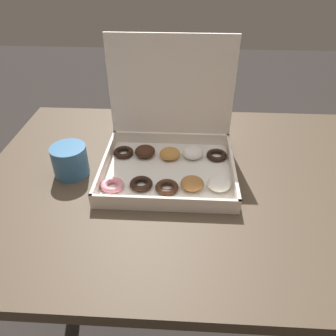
# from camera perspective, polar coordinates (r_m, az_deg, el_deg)

# --- Properties ---
(ground_plane) EXTENTS (8.00, 8.00, 0.00)m
(ground_plane) POSITION_cam_1_polar(r_m,az_deg,el_deg) (1.49, 1.96, -26.22)
(ground_plane) COLOR #2D2826
(dining_table) EXTENTS (1.10, 0.81, 0.78)m
(dining_table) POSITION_cam_1_polar(r_m,az_deg,el_deg) (0.96, 2.75, -7.13)
(dining_table) COLOR #4C3D2D
(dining_table) RESTS_ON ground_plane
(donut_box) EXTENTS (0.35, 0.31, 0.33)m
(donut_box) POSITION_cam_1_polar(r_m,az_deg,el_deg) (0.90, 0.38, 4.46)
(donut_box) COLOR silver
(donut_box) RESTS_ON dining_table
(coffee_mug) EXTENTS (0.09, 0.09, 0.08)m
(coffee_mug) POSITION_cam_1_polar(r_m,az_deg,el_deg) (0.91, -16.65, 1.45)
(coffee_mug) COLOR teal
(coffee_mug) RESTS_ON dining_table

